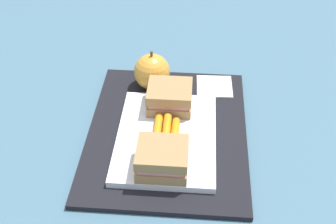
{
  "coord_description": "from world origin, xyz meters",
  "views": [
    {
      "loc": [
        -0.59,
        -0.05,
        0.55
      ],
      "look_at": [
        0.01,
        0.0,
        0.04
      ],
      "focal_mm": 48.26,
      "sensor_mm": 36.0,
      "label": 1
    }
  ],
  "objects_px": {
    "sandwich_half_left": "(162,158)",
    "sandwich_half_right": "(170,97)",
    "carrot_sticks_bundle": "(166,132)",
    "apple": "(152,72)",
    "paper_napkin": "(214,86)",
    "food_tray": "(166,137)"
  },
  "relations": [
    {
      "from": "carrot_sticks_bundle",
      "to": "paper_napkin",
      "type": "bearing_deg",
      "value": -27.69
    },
    {
      "from": "apple",
      "to": "food_tray",
      "type": "bearing_deg",
      "value": -165.2
    },
    {
      "from": "food_tray",
      "to": "sandwich_half_left",
      "type": "xyz_separation_m",
      "value": [
        -0.08,
        0.0,
        0.03
      ]
    },
    {
      "from": "food_tray",
      "to": "sandwich_half_right",
      "type": "distance_m",
      "value": 0.08
    },
    {
      "from": "sandwich_half_left",
      "to": "sandwich_half_right",
      "type": "relative_size",
      "value": 1.0
    },
    {
      "from": "sandwich_half_left",
      "to": "apple",
      "type": "height_order",
      "value": "apple"
    },
    {
      "from": "sandwich_half_right",
      "to": "carrot_sticks_bundle",
      "type": "height_order",
      "value": "sandwich_half_right"
    },
    {
      "from": "food_tray",
      "to": "apple",
      "type": "distance_m",
      "value": 0.16
    },
    {
      "from": "sandwich_half_right",
      "to": "apple",
      "type": "distance_m",
      "value": 0.08
    },
    {
      "from": "carrot_sticks_bundle",
      "to": "apple",
      "type": "height_order",
      "value": "apple"
    },
    {
      "from": "carrot_sticks_bundle",
      "to": "apple",
      "type": "relative_size",
      "value": 0.97
    },
    {
      "from": "food_tray",
      "to": "apple",
      "type": "xyz_separation_m",
      "value": [
        0.15,
        0.04,
        0.03
      ]
    },
    {
      "from": "paper_napkin",
      "to": "sandwich_half_right",
      "type": "bearing_deg",
      "value": 134.44
    },
    {
      "from": "apple",
      "to": "paper_napkin",
      "type": "height_order",
      "value": "apple"
    },
    {
      "from": "apple",
      "to": "carrot_sticks_bundle",
      "type": "bearing_deg",
      "value": -165.37
    },
    {
      "from": "food_tray",
      "to": "paper_napkin",
      "type": "distance_m",
      "value": 0.18
    },
    {
      "from": "carrot_sticks_bundle",
      "to": "apple",
      "type": "bearing_deg",
      "value": 14.63
    },
    {
      "from": "paper_napkin",
      "to": "sandwich_half_left",
      "type": "bearing_deg",
      "value": 160.64
    },
    {
      "from": "sandwich_half_left",
      "to": "sandwich_half_right",
      "type": "height_order",
      "value": "same"
    },
    {
      "from": "paper_napkin",
      "to": "food_tray",
      "type": "bearing_deg",
      "value": 152.41
    },
    {
      "from": "sandwich_half_left",
      "to": "sandwich_half_right",
      "type": "xyz_separation_m",
      "value": [
        0.16,
        0.0,
        0.0
      ]
    },
    {
      "from": "sandwich_half_left",
      "to": "carrot_sticks_bundle",
      "type": "height_order",
      "value": "sandwich_half_left"
    }
  ]
}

